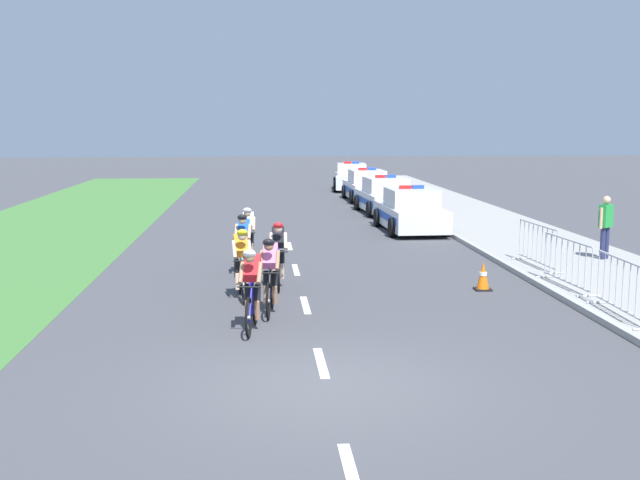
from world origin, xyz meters
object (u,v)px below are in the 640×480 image
(cyclist_second, at_px, (270,274))
(police_car_second, at_px, (385,197))
(cyclist_third, at_px, (241,262))
(crowd_barrier_middle, at_px, (567,263))
(cyclist_sixth, at_px, (248,235))
(cyclist_fourth, at_px, (278,253))
(crowd_barrier_front, at_px, (623,288))
(traffic_cone_near, at_px, (483,276))
(cyclist_fifth, at_px, (243,243))
(spectator_closest, at_px, (606,223))
(police_car_third, at_px, (367,187))
(police_car_furthest, at_px, (351,178))
(cyclist_lead, at_px, (252,288))
(police_car_nearest, at_px, (411,212))
(crowd_barrier_rear, at_px, (537,245))

(cyclist_second, relative_size, police_car_second, 0.38)
(police_car_second, bearing_deg, cyclist_third, -109.40)
(police_car_second, bearing_deg, crowd_barrier_middle, -84.56)
(cyclist_sixth, bearing_deg, cyclist_fourth, -77.32)
(crowd_barrier_front, height_order, traffic_cone_near, crowd_barrier_front)
(cyclist_fifth, distance_m, traffic_cone_near, 5.82)
(traffic_cone_near, xyz_separation_m, spectator_closest, (4.17, 3.15, 0.77))
(cyclist_fourth, height_order, crowd_barrier_middle, cyclist_fourth)
(police_car_second, height_order, crowd_barrier_middle, police_car_second)
(cyclist_fifth, height_order, cyclist_sixth, same)
(cyclist_fifth, distance_m, police_car_third, 19.47)
(cyclist_fourth, distance_m, cyclist_sixth, 3.22)
(crowd_barrier_front, bearing_deg, crowd_barrier_middle, 90.09)
(police_car_furthest, relative_size, crowd_barrier_front, 1.95)
(cyclist_lead, distance_m, police_car_second, 19.35)
(spectator_closest, bearing_deg, crowd_barrier_middle, -124.51)
(cyclist_third, relative_size, police_car_second, 0.38)
(crowd_barrier_middle, bearing_deg, traffic_cone_near, 168.66)
(police_car_nearest, relative_size, spectator_closest, 2.66)
(police_car_second, bearing_deg, spectator_closest, -72.35)
(cyclist_lead, relative_size, spectator_closest, 1.03)
(cyclist_fifth, relative_size, police_car_second, 0.38)
(police_car_second, bearing_deg, traffic_cone_near, -90.97)
(cyclist_third, xyz_separation_m, crowd_barrier_middle, (7.11, 0.12, -0.14))
(crowd_barrier_front, bearing_deg, cyclist_fifth, 143.22)
(cyclist_lead, distance_m, cyclist_second, 1.33)
(cyclist_fifth, height_order, crowd_barrier_rear, cyclist_fifth)
(police_car_nearest, bearing_deg, crowd_barrier_middle, -81.62)
(police_car_second, bearing_deg, crowd_barrier_rear, -82.47)
(cyclist_fourth, height_order, cyclist_fifth, same)
(cyclist_third, relative_size, cyclist_fifth, 1.00)
(cyclist_second, height_order, crowd_barrier_middle, cyclist_second)
(cyclist_third, xyz_separation_m, traffic_cone_near, (5.34, 0.47, -0.48))
(crowd_barrier_front, distance_m, crowd_barrier_middle, 2.69)
(police_car_third, relative_size, crowd_barrier_front, 1.91)
(crowd_barrier_rear, distance_m, spectator_closest, 2.39)
(police_car_second, xyz_separation_m, police_car_furthest, (-0.00, 11.71, 0.00))
(police_car_third, bearing_deg, cyclist_sixth, -107.81)
(cyclist_lead, height_order, crowd_barrier_rear, cyclist_lead)
(police_car_second, relative_size, spectator_closest, 2.68)
(crowd_barrier_middle, distance_m, traffic_cone_near, 1.83)
(cyclist_second, bearing_deg, police_car_second, 73.82)
(police_car_third, xyz_separation_m, spectator_closest, (3.91, -17.77, 0.40))
(police_car_furthest, bearing_deg, crowd_barrier_rear, -85.98)
(cyclist_fifth, height_order, police_car_third, police_car_third)
(crowd_barrier_middle, bearing_deg, police_car_third, 94.04)
(police_car_furthest, bearing_deg, police_car_second, -89.99)
(police_car_furthest, relative_size, traffic_cone_near, 7.09)
(cyclist_third, bearing_deg, spectator_closest, 20.82)
(cyclist_third, relative_size, traffic_cone_near, 2.68)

